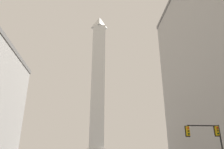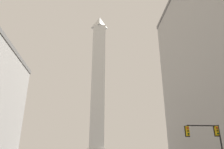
# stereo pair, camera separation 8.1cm
# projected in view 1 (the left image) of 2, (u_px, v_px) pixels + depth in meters

# --- Properties ---
(obelisk) EXTENTS (7.66, 7.66, 72.77)m
(obelisk) POSITION_uv_depth(u_px,v_px,m) (98.00, 86.00, 100.75)
(obelisk) COLOR silver
(obelisk) RESTS_ON ground_plane
(traffic_light_mid_right) EXTENTS (4.41, 0.50, 6.14)m
(traffic_light_mid_right) POSITION_uv_depth(u_px,v_px,m) (209.00, 137.00, 26.05)
(traffic_light_mid_right) COLOR black
(traffic_light_mid_right) RESTS_ON ground_plane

